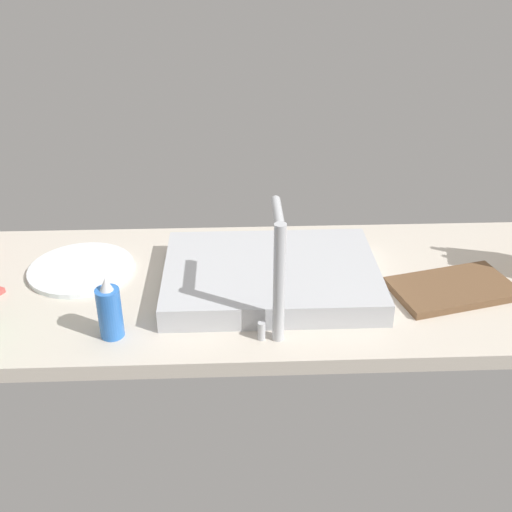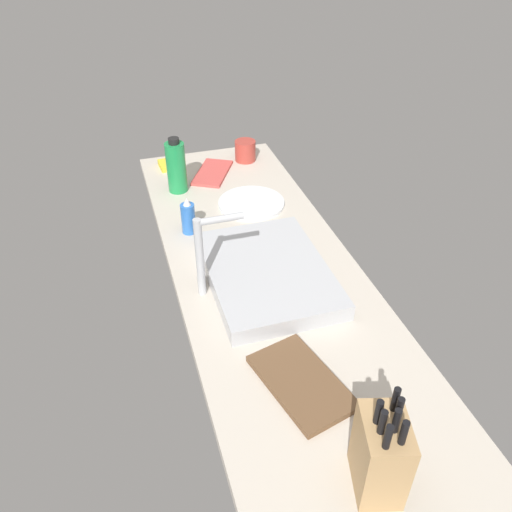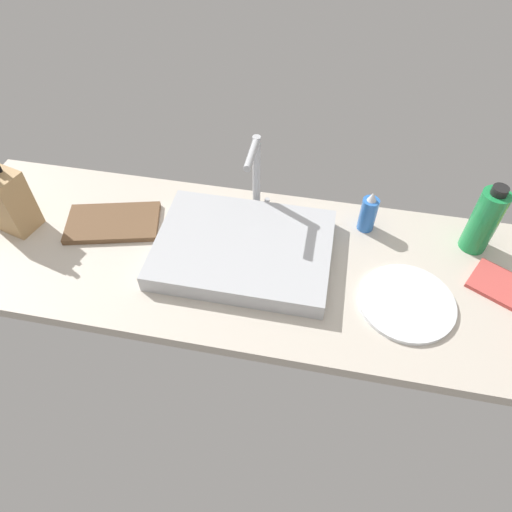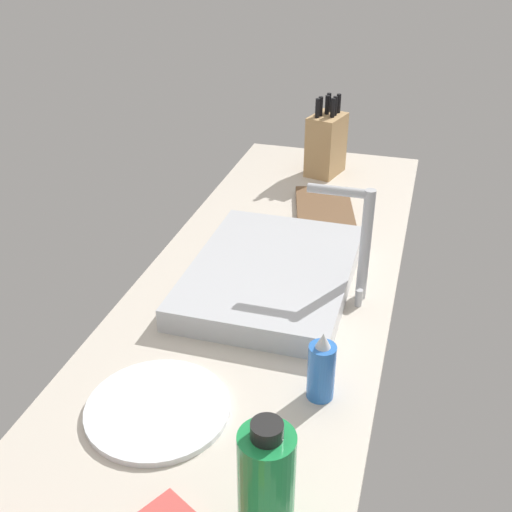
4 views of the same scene
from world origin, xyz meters
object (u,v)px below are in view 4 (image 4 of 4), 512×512
at_px(sink_basin, 272,274).
at_px(knife_block, 326,144).
at_px(faucet, 358,236).
at_px(soap_bottle, 321,369).
at_px(water_bottle, 266,490).
at_px(cutting_board, 324,209).
at_px(dinner_plate, 158,409).

height_order(sink_basin, knife_block, knife_block).
xyz_separation_m(faucet, knife_block, (-0.70, -0.20, -0.05)).
height_order(sink_basin, soap_bottle, soap_bottle).
bearing_deg(water_bottle, faucet, 177.73).
relative_size(sink_basin, knife_block, 1.96).
bearing_deg(water_bottle, sink_basin, -165.80).
bearing_deg(soap_bottle, faucet, 178.36).
xyz_separation_m(cutting_board, soap_bottle, (0.76, 0.13, 0.05)).
distance_m(sink_basin, knife_block, 0.71).
bearing_deg(cutting_board, soap_bottle, 10.13).
height_order(sink_basin, cutting_board, sink_basin).
relative_size(sink_basin, faucet, 1.88).
height_order(sink_basin, dinner_plate, sink_basin).
height_order(sink_basin, faucet, faucet).
distance_m(knife_block, soap_bottle, 1.06).
height_order(faucet, soap_bottle, faucet).
bearing_deg(soap_bottle, water_bottle, -2.95).
distance_m(knife_block, cutting_board, 0.30).
bearing_deg(faucet, water_bottle, -2.27).
xyz_separation_m(knife_block, soap_bottle, (1.04, 0.19, -0.04)).
xyz_separation_m(sink_basin, dinner_plate, (0.46, -0.08, -0.02)).
bearing_deg(soap_bottle, dinner_plate, -65.86).
bearing_deg(faucet, cutting_board, -160.82).
bearing_deg(sink_basin, knife_block, -179.35).
height_order(knife_block, dinner_plate, knife_block).
bearing_deg(dinner_plate, knife_block, 176.23).
relative_size(soap_bottle, water_bottle, 0.62).
relative_size(cutting_board, water_bottle, 1.24).
distance_m(sink_basin, faucet, 0.23).
xyz_separation_m(cutting_board, water_bottle, (1.07, 0.12, 0.09)).
relative_size(faucet, knife_block, 1.04).
distance_m(faucet, dinner_plate, 0.55).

